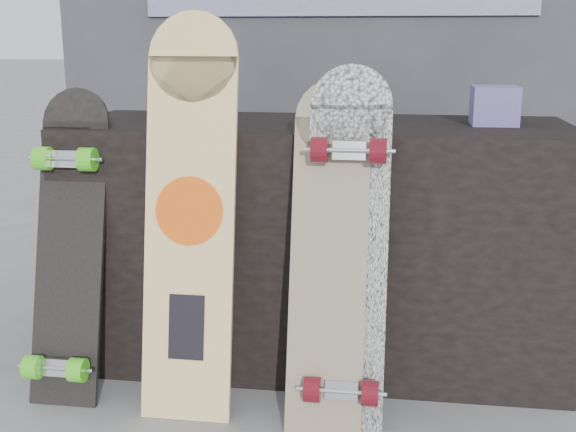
% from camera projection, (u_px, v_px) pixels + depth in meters
% --- Properties ---
extents(ground, '(60.00, 60.00, 0.00)m').
position_uv_depth(ground, '(298.00, 427.00, 2.04)').
color(ground, slate).
rests_on(ground, ground).
extents(vendor_table, '(1.60, 0.60, 0.80)m').
position_uv_depth(vendor_table, '(317.00, 242.00, 2.42)').
color(vendor_table, black).
rests_on(vendor_table, ground).
extents(booth, '(2.40, 0.22, 2.20)m').
position_uv_depth(booth, '(339.00, 28.00, 3.06)').
color(booth, '#35353A').
rests_on(booth, ground).
extents(merch_box_purple, '(0.18, 0.12, 0.10)m').
position_uv_depth(merch_box_purple, '(178.00, 102.00, 2.49)').
color(merch_box_purple, '#4D3F82').
rests_on(merch_box_purple, vendor_table).
extents(merch_box_small, '(0.14, 0.14, 0.12)m').
position_uv_depth(merch_box_small, '(494.00, 106.00, 2.26)').
color(merch_box_small, '#4D3F82').
rests_on(merch_box_small, vendor_table).
extents(merch_box_flat, '(0.22, 0.10, 0.06)m').
position_uv_depth(merch_box_flat, '(358.00, 109.00, 2.44)').
color(merch_box_flat, '#D1B78C').
rests_on(merch_box_flat, vendor_table).
extents(longboard_geisha, '(0.26, 0.25, 1.15)m').
position_uv_depth(longboard_geisha, '(190.00, 205.00, 2.05)').
color(longboard_geisha, beige).
rests_on(longboard_geisha, ground).
extents(longboard_celtic, '(0.21, 0.27, 0.96)m').
position_uv_depth(longboard_celtic, '(329.00, 246.00, 1.99)').
color(longboard_celtic, beige).
rests_on(longboard_celtic, ground).
extents(longboard_cascadia, '(0.23, 0.29, 1.00)m').
position_uv_depth(longboard_cascadia, '(347.00, 245.00, 1.98)').
color(longboard_cascadia, white).
rests_on(longboard_cascadia, ground).
extents(skateboard_dark, '(0.21, 0.33, 0.92)m').
position_uv_depth(skateboard_dark, '(69.00, 242.00, 2.16)').
color(skateboard_dark, black).
rests_on(skateboard_dark, ground).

